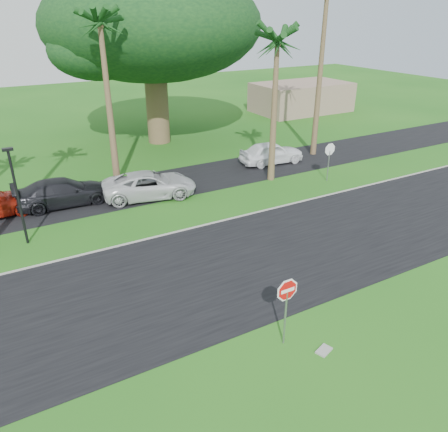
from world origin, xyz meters
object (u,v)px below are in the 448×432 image
object	(u,v)px
stop_sign_near	(287,299)
car_dark	(63,192)
stop_sign_far	(329,154)
car_minivan	(150,185)
car_pickup	(271,153)

from	to	relation	value
stop_sign_near	car_dark	bearing A→B (deg)	104.85
stop_sign_far	car_dark	bearing A→B (deg)	-15.35
car_dark	car_minivan	distance (m)	4.80
car_minivan	stop_sign_far	bearing A→B (deg)	-93.33
car_dark	stop_sign_near	bearing A→B (deg)	-163.84
car_pickup	stop_sign_far	bearing A→B (deg)	-160.90
stop_sign_far	car_dark	distance (m)	16.15
stop_sign_far	car_dark	size ratio (longest dim) A/B	0.50
stop_sign_near	car_minivan	bearing A→B (deg)	87.61
stop_sign_near	car_pickup	distance (m)	18.85
car_dark	car_minivan	world-z (taller)	car_dark
stop_sign_near	car_pickup	xyz separation A→B (m)	(10.39, 15.70, -0.99)
car_dark	car_minivan	size ratio (longest dim) A/B	0.97
car_minivan	car_pickup	distance (m)	9.95
car_pickup	stop_sign_near	bearing A→B (deg)	152.28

